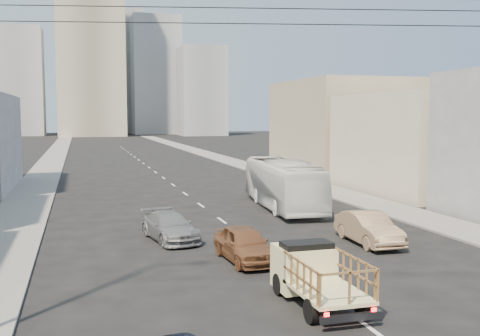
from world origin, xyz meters
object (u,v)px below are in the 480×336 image
flatbed_pickup (316,272)px  city_bus (283,184)px  sedan_grey (170,227)px  sedan_brown (245,244)px  sedan_tan (368,228)px

flatbed_pickup → city_bus: (5.73, 18.65, 0.54)m
flatbed_pickup → sedan_grey: size_ratio=0.93×
sedan_brown → sedan_grey: (-2.44, 4.96, -0.06)m
city_bus → sedan_brown: size_ratio=2.69×
city_bus → flatbed_pickup: bearing=-101.9°
sedan_brown → flatbed_pickup: bearing=-86.5°
city_bus → sedan_grey: size_ratio=2.49×
sedan_tan → flatbed_pickup: bearing=-127.2°
city_bus → sedan_brown: 14.30m
sedan_brown → sedan_tan: (6.72, 1.49, 0.02)m
flatbed_pickup → sedan_brown: 5.97m
flatbed_pickup → sedan_brown: bearing=96.8°
flatbed_pickup → city_bus: city_bus is taller
sedan_tan → city_bus: bearing=93.2°
flatbed_pickup → sedan_tan: 9.54m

